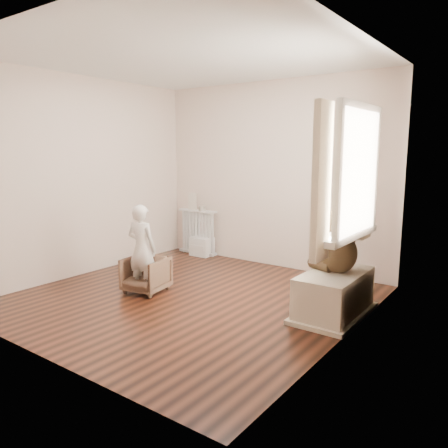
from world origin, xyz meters
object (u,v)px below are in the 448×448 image
Objects in this scene: armchair at (146,274)px; plush_cat at (360,216)px; radiator at (198,230)px; toy_bench at (334,296)px; child at (142,249)px; teddy_bear at (338,250)px; toy_vanity at (202,238)px.

armchair is 2.00× the size of plush_cat.
radiator is 3.05m from toy_bench.
child reaches higher than teddy_bear.
child is (0.70, -1.87, 0.14)m from radiator.
toy_vanity is at bearing 155.74° from toy_bench.
radiator reaches higher than armchair.
radiator is at bearing -78.51° from child.
plush_cat reaches higher than child.
toy_vanity is 2.93m from toy_bench.
armchair is at bearing -177.70° from plush_cat.
teddy_bear reaches higher than armchair.
radiator is at bearing 164.13° from toy_vanity.
armchair is 0.76× the size of teddy_bear.
armchair is at bearing -71.53° from toy_vanity.
radiator reaches higher than toy_bench.
teddy_bear is (2.07, 0.69, 0.14)m from child.
toy_bench is at bearing 6.69° from armchair.
teddy_bear is (2.67, -1.15, 0.40)m from toy_vanity.
armchair is 0.45× the size of child.
plush_cat is (0.14, 0.20, 0.33)m from teddy_bear.
toy_bench is (2.07, 0.64, -0.33)m from child.
armchair is 2.22m from teddy_bear.
plush_cat is at bearing 72.71° from teddy_bear.
child is (0.60, -1.84, 0.26)m from toy_vanity.
teddy_bear is 2.62× the size of plush_cat.
plush_cat reaches higher than teddy_bear.
toy_bench is at bearing -24.26° from toy_vanity.
teddy_bear is at bearing 8.15° from armchair.
child is at bearing -69.39° from radiator.
teddy_bear is at bearing 89.78° from toy_bench.
child is at bearing -176.57° from plush_cat.
plush_cat is at bearing 11.69° from armchair.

